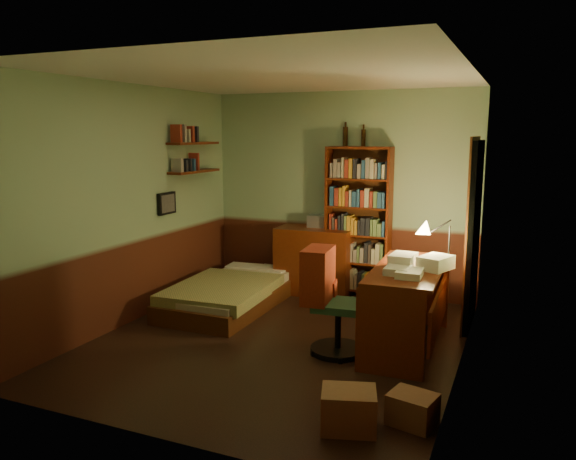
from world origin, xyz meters
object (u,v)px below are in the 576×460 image
at_px(dresser, 315,261).
at_px(bookshelf, 358,223).
at_px(office_chair, 338,309).
at_px(bed, 230,284).
at_px(cardboard_box_a, 349,410).
at_px(cardboard_box_b, 413,409).
at_px(mini_stereo, 319,221).
at_px(desk, 407,308).
at_px(desk_lamp, 450,228).

distance_m(dresser, bookshelf, 0.76).
bearing_deg(office_chair, dresser, 111.16).
bearing_deg(bed, cardboard_box_a, -45.29).
bearing_deg(bed, cardboard_box_b, -37.07).
relative_size(dresser, cardboard_box_a, 2.54).
bearing_deg(cardboard_box_a, mini_stereo, 113.50).
height_order(mini_stereo, bookshelf, bookshelf).
relative_size(bookshelf, cardboard_box_b, 5.97).
xyz_separation_m(dresser, office_chair, (0.92, -1.82, -0.00)).
bearing_deg(bookshelf, desk, -58.03).
distance_m(bookshelf, office_chair, 2.01).
relative_size(cardboard_box_a, cardboard_box_b, 1.20).
bearing_deg(cardboard_box_a, cardboard_box_b, 31.21).
bearing_deg(mini_stereo, desk, -55.50).
relative_size(dresser, desk_lamp, 1.46).
bearing_deg(desk, mini_stereo, 131.22).
bearing_deg(cardboard_box_a, dresser, 114.54).
bearing_deg(cardboard_box_b, bookshelf, 113.35).
bearing_deg(cardboard_box_b, mini_stereo, 121.16).
relative_size(mini_stereo, bookshelf, 0.15).
bearing_deg(mini_stereo, office_chair, -74.27).
bearing_deg(cardboard_box_b, desk_lamp, 90.95).
xyz_separation_m(desk, cardboard_box_a, (-0.06, -1.71, -0.26)).
bearing_deg(desk_lamp, office_chair, -132.67).
bearing_deg(bookshelf, cardboard_box_b, -66.64).
distance_m(mini_stereo, office_chair, 2.21).
relative_size(desk, desk_lamp, 2.25).
height_order(desk, cardboard_box_a, desk).
height_order(bed, dresser, dresser).
distance_m(desk, office_chair, 0.70).
bearing_deg(dresser, cardboard_box_a, -67.19).
xyz_separation_m(cardboard_box_a, cardboard_box_b, (0.40, 0.24, -0.03)).
distance_m(mini_stereo, cardboard_box_b, 3.61).
height_order(dresser, cardboard_box_b, dresser).
bearing_deg(desk_lamp, desk, -121.23).
xyz_separation_m(bookshelf, office_chair, (0.37, -1.91, -0.52)).
bearing_deg(mini_stereo, bookshelf, -13.47).
bearing_deg(dresser, cardboard_box_b, -59.29).
bearing_deg(cardboard_box_b, dresser, 122.43).
height_order(dresser, desk_lamp, desk_lamp).
height_order(bookshelf, desk_lamp, bookshelf).
bearing_deg(bed, bookshelf, 38.75).
bearing_deg(office_chair, bed, 146.59).
relative_size(desk, cardboard_box_b, 4.69).
bearing_deg(office_chair, desk, 29.85).
distance_m(bookshelf, cardboard_box_b, 3.34).
height_order(desk, cardboard_box_b, desk).
distance_m(desk, cardboard_box_b, 1.53).
distance_m(bed, cardboard_box_b, 3.22).
bearing_deg(cardboard_box_a, office_chair, 111.30).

